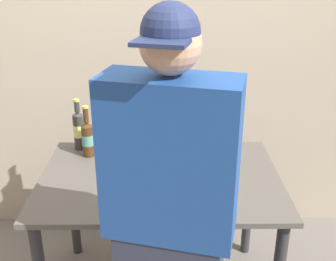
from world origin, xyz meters
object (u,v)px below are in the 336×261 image
(beer_bottle_dark, at_px, (79,129))
(beer_bottle_amber, at_px, (88,138))
(laptop, at_px, (185,162))
(person_figure, at_px, (170,237))
(coffee_mug, at_px, (137,150))

(beer_bottle_dark, bearing_deg, beer_bottle_amber, -55.15)
(laptop, xyz_separation_m, person_figure, (-0.09, -0.67, 0.04))
(beer_bottle_amber, relative_size, coffee_mug, 2.59)
(laptop, relative_size, beer_bottle_amber, 1.31)
(person_figure, bearing_deg, beer_bottle_amber, 117.52)
(beer_bottle_dark, relative_size, beer_bottle_amber, 1.02)
(beer_bottle_dark, height_order, coffee_mug, beer_bottle_dark)
(laptop, height_order, beer_bottle_amber, beer_bottle_amber)
(beer_bottle_amber, bearing_deg, laptop, -18.60)
(beer_bottle_amber, bearing_deg, beer_bottle_dark, 124.85)
(person_figure, bearing_deg, laptop, 82.57)
(beer_bottle_dark, distance_m, person_figure, 1.07)
(coffee_mug, bearing_deg, laptop, -27.85)
(beer_bottle_amber, xyz_separation_m, coffee_mug, (0.27, -0.04, -0.06))
(laptop, bearing_deg, beer_bottle_amber, 161.40)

